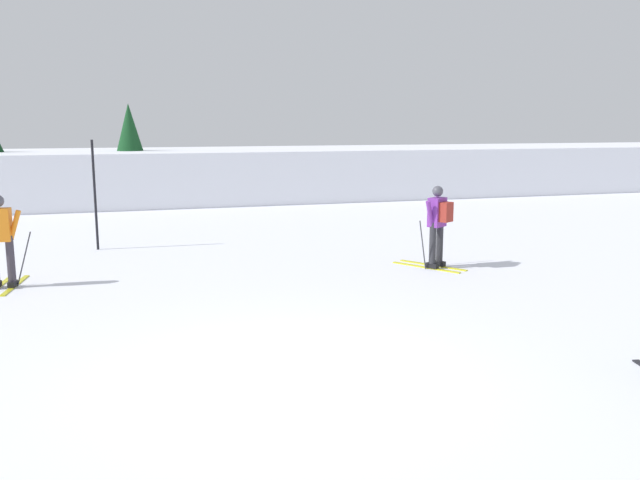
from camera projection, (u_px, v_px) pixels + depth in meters
The scene contains 6 objects.
ground_plane at pixel (290, 375), 8.02m from camera, with size 120.00×120.00×0.00m, color white.
far_snow_ridge at pixel (168, 175), 25.95m from camera, with size 80.00×6.05×1.93m, color white.
skier_purple at pixel (438, 223), 13.76m from camera, with size 1.17×1.55×1.71m.
skier_orange at pixel (1, 239), 12.10m from camera, with size 1.00×1.64×1.71m.
trail_marker_pole at pixel (95, 195), 15.72m from camera, with size 0.06×0.06×2.59m, color black.
conifer_far_left at pixel (130, 144), 25.03m from camera, with size 1.63×1.63×3.69m.
Camera 1 is at (-1.86, -7.40, 2.99)m, focal length 37.61 mm.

